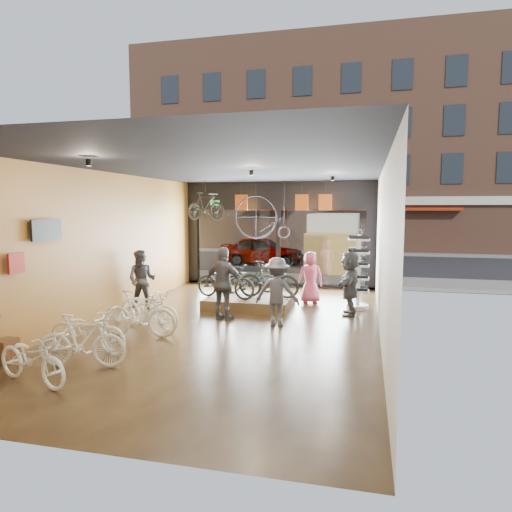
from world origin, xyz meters
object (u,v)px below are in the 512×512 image
(display_bike_right, at_px, (250,279))
(customer_1, at_px, (142,280))
(display_platform, at_px, (250,302))
(sunglasses_rack, at_px, (358,272))
(hung_bike, at_px, (205,206))
(floor_bike_2, at_px, (88,330))
(floor_bike_4, at_px, (149,308))
(customer_4, at_px, (310,277))
(box_truck, at_px, (334,242))
(floor_bike_1, at_px, (82,341))
(customer_2, at_px, (224,284))
(penny_farthing, at_px, (265,219))
(floor_bike_3, at_px, (139,313))
(customer_3, at_px, (277,292))
(display_bike_left, at_px, (226,281))
(display_bike_mid, at_px, (269,280))
(street_car, at_px, (262,251))
(floor_bike_0, at_px, (32,358))
(customer_5, at_px, (350,283))

(display_bike_right, height_order, customer_1, customer_1)
(display_platform, xyz_separation_m, sunglasses_rack, (3.04, 0.55, 0.91))
(display_bike_right, bearing_deg, hung_bike, 29.78)
(floor_bike_2, bearing_deg, floor_bike_4, -5.07)
(floor_bike_2, height_order, customer_4, customer_4)
(customer_1, bearing_deg, hung_bike, 69.31)
(sunglasses_rack, bearing_deg, box_truck, 115.14)
(floor_bike_1, xyz_separation_m, customer_2, (1.42, 3.91, 0.45))
(display_bike_right, xyz_separation_m, penny_farthing, (0.01, 2.01, 1.77))
(box_truck, xyz_separation_m, customer_1, (-4.62, -9.92, -0.45))
(hung_bike, bearing_deg, floor_bike_4, -156.09)
(box_truck, relative_size, sunglasses_rack, 3.11)
(floor_bike_3, xyz_separation_m, floor_bike_4, (-0.12, 0.68, -0.04))
(floor_bike_4, relative_size, display_platform, 0.77)
(customer_3, bearing_deg, floor_bike_4, 20.13)
(display_bike_left, bearing_deg, display_bike_mid, -61.10)
(street_car, xyz_separation_m, floor_bike_0, (-0.10, -16.35, -0.28))
(street_car, distance_m, display_bike_right, 9.44)
(penny_farthing, bearing_deg, customer_3, -73.65)
(display_platform, bearing_deg, customer_1, -160.24)
(customer_3, relative_size, penny_farthing, 0.90)
(box_truck, bearing_deg, display_bike_right, -103.02)
(display_platform, height_order, display_bike_right, display_bike_right)
(customer_2, xyz_separation_m, customer_5, (3.09, 1.37, -0.08))
(display_platform, distance_m, sunglasses_rack, 3.22)
(hung_bike, bearing_deg, street_car, 18.44)
(display_bike_mid, height_order, customer_1, customer_1)
(display_bike_mid, distance_m, penny_farthing, 3.20)
(box_truck, xyz_separation_m, floor_bike_4, (-3.50, -11.74, -0.81))
(street_car, distance_m, customer_3, 12.18)
(display_platform, relative_size, customer_4, 1.53)
(display_bike_right, relative_size, customer_2, 0.86)
(floor_bike_3, bearing_deg, display_platform, -26.13)
(floor_bike_4, relative_size, customer_3, 1.11)
(display_bike_mid, bearing_deg, display_platform, 87.64)
(floor_bike_1, distance_m, floor_bike_2, 0.84)
(customer_5, distance_m, penny_farthing, 4.48)
(display_bike_left, height_order, customer_4, customer_4)
(customer_4, bearing_deg, display_platform, 13.80)
(floor_bike_4, distance_m, customer_3, 3.09)
(display_bike_right, relative_size, customer_4, 1.03)
(display_platform, relative_size, customer_3, 1.44)
(customer_3, bearing_deg, customer_2, -7.36)
(display_bike_left, distance_m, penny_farthing, 3.46)
(display_platform, height_order, customer_5, customer_5)
(floor_bike_3, bearing_deg, customer_3, -61.23)
(display_bike_left, xyz_separation_m, sunglasses_rack, (3.66, 0.90, 0.27))
(customer_2, bearing_deg, customer_3, -174.88)
(street_car, bearing_deg, floor_bike_4, -179.36)
(sunglasses_rack, bearing_deg, customer_2, -129.66)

